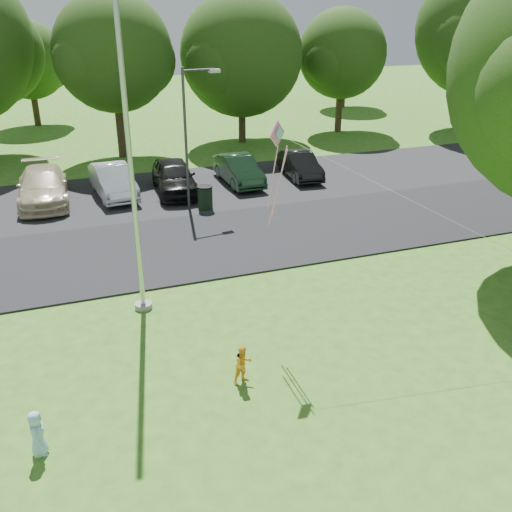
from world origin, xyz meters
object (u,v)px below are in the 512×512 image
object	(u,v)px
flagpole	(131,168)
kite	(284,155)
street_lamp	(191,126)
child_blue	(37,434)
trash_can	(205,198)
child_yellow	(243,364)

from	to	relation	value
flagpole	kite	distance (m)	4.14
street_lamp	kite	world-z (taller)	street_lamp
child_blue	kite	bearing A→B (deg)	-66.33
trash_can	kite	xyz separation A→B (m)	(-0.65, -10.00, 4.27)
street_lamp	kite	xyz separation A→B (m)	(-0.27, -10.46, 1.33)
trash_can	child_yellow	xyz separation A→B (m)	(-2.35, -11.88, -0.04)
child_yellow	trash_can	bearing A→B (deg)	65.16
trash_can	child_yellow	bearing A→B (deg)	-101.20
trash_can	child_blue	world-z (taller)	trash_can
flagpole	child_blue	xyz separation A→B (m)	(-2.90, -5.12, -3.67)
flagpole	kite	xyz separation A→B (m)	(3.29, -2.43, 0.64)
child_yellow	child_blue	bearing A→B (deg)	176.68
flagpole	street_lamp	world-z (taller)	flagpole
trash_can	child_yellow	distance (m)	12.11
flagpole	child_yellow	xyz separation A→B (m)	(1.58, -4.30, -3.68)
flagpole	child_yellow	size ratio (longest dim) A/B	10.20
flagpole	child_blue	bearing A→B (deg)	-119.54
street_lamp	trash_can	size ratio (longest dim) A/B	5.49
child_blue	kite	world-z (taller)	kite
street_lamp	child_blue	distance (m)	14.95
child_blue	kite	distance (m)	8.01
flagpole	street_lamp	xyz separation A→B (m)	(3.56, 8.03, -0.69)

